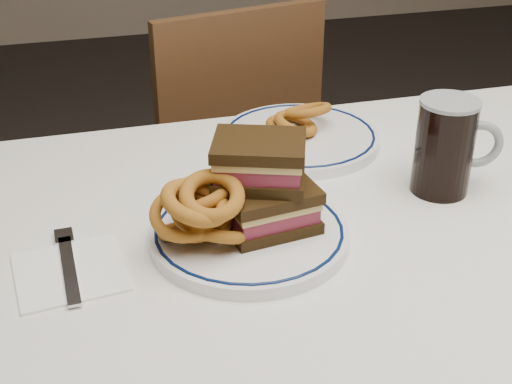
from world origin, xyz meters
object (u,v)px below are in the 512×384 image
object	(u,v)px
main_plate	(249,233)
reuben_sandwich	(264,184)
far_plate	(300,138)
chair_far	(222,158)
beer_mug	(446,146)

from	to	relation	value
main_plate	reuben_sandwich	bearing A→B (deg)	17.42
reuben_sandwich	far_plate	world-z (taller)	reuben_sandwich
chair_far	main_plate	size ratio (longest dim) A/B	3.20
beer_mug	main_plate	bearing A→B (deg)	-169.76
reuben_sandwich	beer_mug	bearing A→B (deg)	9.66
reuben_sandwich	beer_mug	xyz separation A→B (m)	(0.30, 0.05, -0.01)
chair_far	reuben_sandwich	xyz separation A→B (m)	(-0.11, -0.77, 0.35)
chair_far	main_plate	world-z (taller)	chair_far
beer_mug	far_plate	world-z (taller)	beer_mug
main_plate	chair_far	bearing A→B (deg)	80.09
main_plate	beer_mug	world-z (taller)	beer_mug
main_plate	far_plate	size ratio (longest dim) A/B	0.99
far_plate	chair_far	bearing A→B (deg)	93.76
chair_far	far_plate	size ratio (longest dim) A/B	3.16
reuben_sandwich	beer_mug	world-z (taller)	beer_mug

